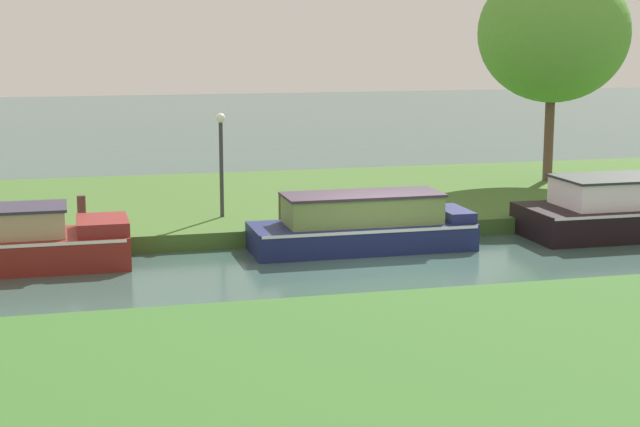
% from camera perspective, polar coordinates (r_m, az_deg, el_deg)
% --- Properties ---
extents(ground_plane, '(120.00, 120.00, 0.00)m').
position_cam_1_polar(ground_plane, '(22.28, 3.61, -2.69)').
color(ground_plane, '#355049').
extents(riverbank_far, '(72.00, 10.00, 0.40)m').
position_cam_1_polar(riverbank_far, '(28.85, -0.66, 0.75)').
color(riverbank_far, '#3E6429').
rests_on(riverbank_far, ground_plane).
extents(riverbank_near, '(72.00, 10.00, 0.40)m').
position_cam_1_polar(riverbank_near, '(14.29, 14.97, -9.77)').
color(riverbank_near, '#366529').
rests_on(riverbank_near, ground_plane).
extents(black_narrowboat, '(4.94, 2.36, 1.49)m').
position_cam_1_polar(black_narrowboat, '(25.97, 16.83, 0.17)').
color(black_narrowboat, black).
rests_on(black_narrowboat, ground_plane).
extents(navy_cruiser, '(5.19, 1.81, 1.33)m').
position_cam_1_polar(navy_cruiser, '(23.26, 2.52, -0.68)').
color(navy_cruiser, navy).
rests_on(navy_cruiser, ground_plane).
extents(willow_tree_left, '(4.69, 4.37, 6.72)m').
position_cam_1_polar(willow_tree_left, '(31.80, 13.24, 10.03)').
color(willow_tree_left, brown).
rests_on(willow_tree_left, riverbank_far).
extents(lamp_post, '(0.24, 0.24, 2.63)m').
position_cam_1_polar(lamp_post, '(25.10, -5.69, 3.57)').
color(lamp_post, '#333338').
rests_on(lamp_post, riverbank_far).
extents(mooring_post_near, '(0.16, 0.16, 0.77)m').
position_cam_1_polar(mooring_post_near, '(24.24, -2.20, 0.29)').
color(mooring_post_near, '#46421E').
rests_on(mooring_post_near, riverbank_far).
extents(mooring_post_far, '(0.20, 0.20, 0.90)m').
position_cam_1_polar(mooring_post_far, '(23.70, -13.48, -0.07)').
color(mooring_post_far, '#4C302D').
rests_on(mooring_post_far, riverbank_far).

